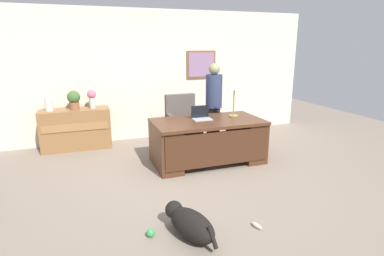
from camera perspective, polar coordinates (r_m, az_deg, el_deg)
The scene contains 14 objects.
ground_plane at distance 4.81m, azimuth 1.30°, elevation -9.54°, with size 12.00×12.00×0.00m, color gray.
back_wall at distance 6.89m, azimuth -6.41°, elevation 9.53°, with size 7.00×0.16×2.70m.
desk at distance 5.40m, azimuth 2.95°, elevation -2.14°, with size 1.86×0.99×0.75m.
credenza at distance 6.53m, azimuth -20.32°, elevation -0.17°, with size 1.29×0.50×0.78m.
armchair at distance 6.21m, azimuth -1.70°, elevation 0.77°, with size 0.60×0.59×1.04m.
person_standing at distance 6.20m, azimuth 3.96°, elevation 4.29°, with size 0.32×0.32×1.65m.
dog_lying at distance 3.48m, azimuth -0.42°, elevation -16.89°, with size 0.50×0.78×0.30m.
laptop at distance 5.40m, azimuth 1.68°, elevation 2.22°, with size 0.32×0.22×0.22m.
desk_lamp at distance 5.56m, azimuth 7.69°, elevation 7.45°, with size 0.22×0.22×0.67m.
vase_with_flowers at distance 6.41m, azimuth -17.75°, elevation 5.39°, with size 0.17×0.17×0.36m.
vase_empty at distance 6.45m, azimuth -24.56°, elevation 3.96°, with size 0.15×0.15×0.26m, color silver.
potted_plant at distance 6.41m, azimuth -20.66°, elevation 4.93°, with size 0.24×0.24×0.36m.
dog_toy_ball at distance 3.56m, azimuth -7.51°, elevation -18.35°, with size 0.09×0.09×0.09m, color green.
dog_toy_bone at distance 3.76m, azimuth 11.67°, elevation -16.96°, with size 0.15×0.05×0.05m, color beige.
Camera 1 is at (-1.57, -4.08, 1.99)m, focal length 29.38 mm.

